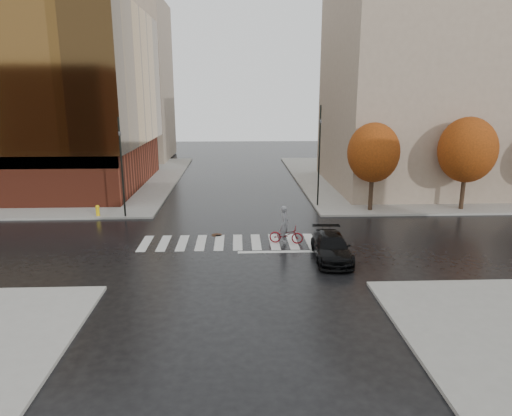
{
  "coord_description": "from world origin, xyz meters",
  "views": [
    {
      "loc": [
        0.0,
        -25.52,
        8.67
      ],
      "look_at": [
        1.12,
        0.95,
        2.0
      ],
      "focal_mm": 32.0,
      "sensor_mm": 36.0,
      "label": 1
    }
  ],
  "objects_px": {
    "traffic_light_ne": "(319,149)",
    "fire_hydrant": "(98,210)",
    "cyclist": "(286,231)",
    "traffic_light_nw": "(121,162)",
    "sedan": "(331,247)"
  },
  "relations": [
    {
      "from": "traffic_light_ne",
      "to": "fire_hydrant",
      "type": "relative_size",
      "value": 9.71
    },
    {
      "from": "traffic_light_nw",
      "to": "traffic_light_ne",
      "type": "xyz_separation_m",
      "value": [
        14.31,
        2.7,
        0.49
      ]
    },
    {
      "from": "sedan",
      "to": "traffic_light_ne",
      "type": "relative_size",
      "value": 0.6
    },
    {
      "from": "cyclist",
      "to": "traffic_light_nw",
      "type": "height_order",
      "value": "traffic_light_nw"
    },
    {
      "from": "sedan",
      "to": "cyclist",
      "type": "height_order",
      "value": "cyclist"
    },
    {
      "from": "cyclist",
      "to": "traffic_light_ne",
      "type": "height_order",
      "value": "traffic_light_ne"
    },
    {
      "from": "traffic_light_ne",
      "to": "fire_hydrant",
      "type": "xyz_separation_m",
      "value": [
        -16.3,
        -2.5,
        -3.99
      ]
    },
    {
      "from": "sedan",
      "to": "fire_hydrant",
      "type": "bearing_deg",
      "value": 151.73
    },
    {
      "from": "traffic_light_ne",
      "to": "sedan",
      "type": "bearing_deg",
      "value": 75.2
    },
    {
      "from": "cyclist",
      "to": "fire_hydrant",
      "type": "relative_size",
      "value": 2.88
    },
    {
      "from": "cyclist",
      "to": "fire_hydrant",
      "type": "distance_m",
      "value": 14.3
    },
    {
      "from": "sedan",
      "to": "traffic_light_nw",
      "type": "relative_size",
      "value": 0.66
    },
    {
      "from": "sedan",
      "to": "traffic_light_ne",
      "type": "bearing_deg",
      "value": 86.42
    },
    {
      "from": "traffic_light_nw",
      "to": "fire_hydrant",
      "type": "bearing_deg",
      "value": -79.44
    },
    {
      "from": "traffic_light_ne",
      "to": "traffic_light_nw",
      "type": "bearing_deg",
      "value": 2.18
    }
  ]
}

